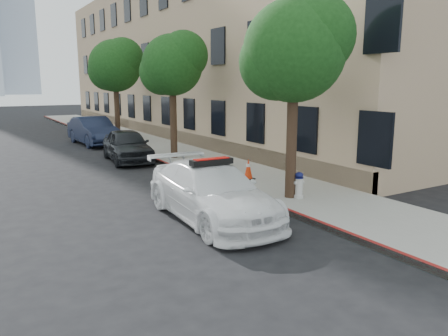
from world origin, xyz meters
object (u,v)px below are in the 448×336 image
Objects in this scene: parked_car_far at (93,131)px; traffic_cone at (248,169)px; fire_hydrant at (299,185)px; police_car at (212,192)px; parked_car_mid at (127,145)px.

parked_car_far is 12.56m from traffic_cone.
parked_car_far reaches higher than fire_hydrant.
fire_hydrant is at bearing 2.78° from police_car.
police_car is 9.18m from parked_car_mid.
parked_car_mid is 6.66m from traffic_cone.
parked_car_mid is 0.88× the size of parked_car_far.
fire_hydrant is (1.86, -15.20, -0.25)m from parked_car_far.
police_car is at bearing -89.49° from parked_car_mid.
traffic_cone is (3.03, 2.83, -0.21)m from police_car.
parked_car_mid is at bearing 105.91° from fire_hydrant.
fire_hydrant is at bearing -71.56° from parked_car_mid.
traffic_cone is (0.15, 2.80, -0.01)m from fire_hydrant.
traffic_cone is at bearing 90.63° from fire_hydrant.
parked_car_far is 6.23× the size of fire_hydrant.
fire_hydrant is (1.98, -9.10, -0.19)m from parked_car_mid.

